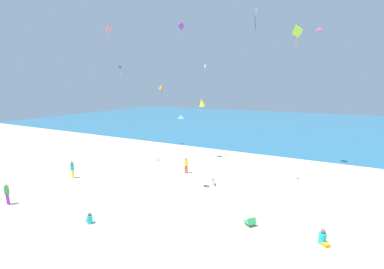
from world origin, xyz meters
name	(u,v)px	position (x,y,z in m)	size (l,w,h in m)	color
ground_plane	(203,178)	(0.00, 10.00, 0.00)	(120.00, 120.00, 0.00)	beige
ocean_water	(273,123)	(0.00, 50.91, 0.03)	(120.00, 60.00, 0.05)	#236084
beach_chair_far_right	(250,221)	(5.97, 3.97, 0.27)	(0.86, 0.86, 0.55)	#2D9956
person_0	(72,168)	(-11.00, 4.51, 0.94)	(0.36, 0.36, 1.62)	yellow
person_1	(90,219)	(-3.13, -0.33, 0.27)	(0.64, 0.47, 0.72)	#19ADB2
person_2	(186,164)	(-2.04, 10.50, 0.93)	(0.35, 0.35, 1.62)	red
person_3	(213,183)	(1.54, 8.75, 0.26)	(0.41, 0.60, 0.70)	white
person_4	(323,238)	(9.94, 3.99, 0.30)	(0.68, 0.73, 0.83)	#19ADB2
person_5	(7,193)	(-10.49, -1.26, 0.93)	(0.32, 0.32, 1.61)	purple
kite_pink	(108,29)	(-11.46, 10.58, 14.50)	(0.40, 0.88, 1.35)	pink
kite_black	(120,67)	(-9.85, 10.38, 10.55)	(0.58, 0.62, 1.13)	black
kite_lime	(297,32)	(7.28, 10.61, 12.45)	(0.79, 0.62, 1.50)	#99DB33
kite_purple	(181,27)	(-4.30, 13.77, 14.68)	(0.40, 0.72, 1.62)	purple
kite_orange	(161,87)	(-10.80, 19.43, 8.49)	(0.96, 0.91, 1.91)	orange
kite_white	(205,66)	(-4.71, 20.92, 11.18)	(0.36, 0.43, 1.05)	white
kite_magenta	(319,29)	(8.63, 18.65, 14.12)	(0.82, 0.96, 1.15)	#DB3DA8
kite_green	(256,13)	(4.21, 10.40, 14.05)	(0.22, 0.56, 1.66)	green
kite_teal	(181,117)	(-0.56, 6.86, 6.12)	(0.76, 0.70, 1.11)	#1EADAD
kite_yellow	(202,103)	(-2.92, 16.10, 6.69)	(0.93, 1.04, 1.54)	yellow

